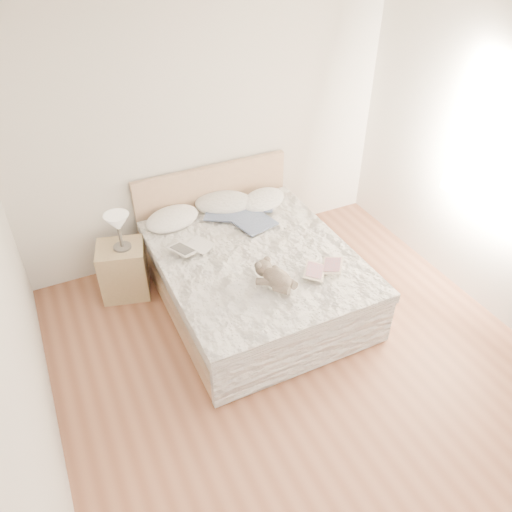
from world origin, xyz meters
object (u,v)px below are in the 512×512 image
photo_book (192,248)px  teddy_bear (277,285)px  nightstand (124,270)px  table_lamp (118,225)px  childrens_book (323,269)px  bed (252,273)px

photo_book → teddy_bear: (0.47, -0.84, 0.02)m
nightstand → table_lamp: (0.03, -0.02, 0.55)m
nightstand → childrens_book: bearing=-38.0°
childrens_book → table_lamp: bearing=-180.0°
nightstand → teddy_bear: 1.67m
bed → photo_book: bed is taller
bed → teddy_bear: size_ratio=6.11×
bed → childrens_book: bearing=-53.9°
photo_book → childrens_book: (0.95, -0.80, 0.00)m
bed → photo_book: (-0.52, 0.22, 0.32)m
bed → teddy_bear: bed is taller
table_lamp → bed: bearing=-29.0°
childrens_book → nightstand: bearing=-179.9°
bed → photo_book: size_ratio=5.93×
nightstand → table_lamp: 0.55m
nightstand → childrens_book: 1.99m
table_lamp → photo_book: size_ratio=1.03×
bed → nightstand: 1.28m
table_lamp → childrens_book: size_ratio=1.00×
teddy_bear → childrens_book: bearing=-19.5°
bed → photo_book: bearing=157.0°
bed → table_lamp: bearing=151.0°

